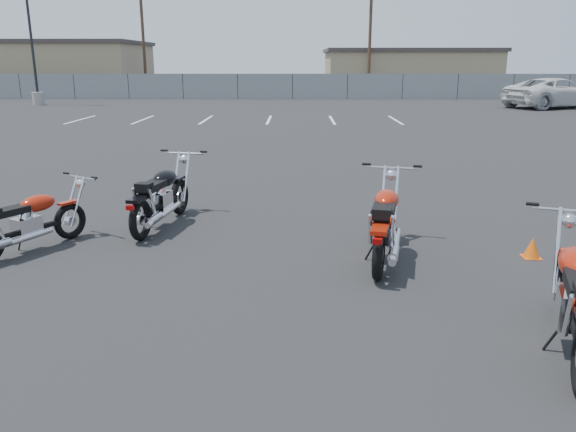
{
  "coord_description": "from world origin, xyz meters",
  "views": [
    {
      "loc": [
        0.31,
        -6.86,
        2.72
      ],
      "look_at": [
        0.2,
        0.6,
        0.65
      ],
      "focal_mm": 35.0,
      "sensor_mm": 36.0,
      "label": 1
    }
  ],
  "objects_px": {
    "motorcycle_front_red": "(29,222)",
    "motorcycle_third_red": "(385,223)",
    "white_van": "(557,84)",
    "motorcycle_second_black": "(161,197)"
  },
  "relations": [
    {
      "from": "motorcycle_second_black",
      "to": "white_van",
      "type": "xyz_separation_m",
      "value": [
        17.63,
        25.09,
        0.85
      ]
    },
    {
      "from": "white_van",
      "to": "motorcycle_front_red",
      "type": "bearing_deg",
      "value": 121.34
    },
    {
      "from": "motorcycle_second_black",
      "to": "motorcycle_third_red",
      "type": "bearing_deg",
      "value": -24.24
    },
    {
      "from": "motorcycle_front_red",
      "to": "motorcycle_third_red",
      "type": "bearing_deg",
      "value": -3.0
    },
    {
      "from": "motorcycle_second_black",
      "to": "white_van",
      "type": "relative_size",
      "value": 0.32
    },
    {
      "from": "white_van",
      "to": "motorcycle_second_black",
      "type": "bearing_deg",
      "value": 122.37
    },
    {
      "from": "motorcycle_front_red",
      "to": "white_van",
      "type": "relative_size",
      "value": 0.27
    },
    {
      "from": "motorcycle_front_red",
      "to": "motorcycle_third_red",
      "type": "height_order",
      "value": "motorcycle_third_red"
    },
    {
      "from": "motorcycle_second_black",
      "to": "motorcycle_third_red",
      "type": "relative_size",
      "value": 0.97
    },
    {
      "from": "motorcycle_third_red",
      "to": "white_van",
      "type": "bearing_deg",
      "value": 62.11
    }
  ]
}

